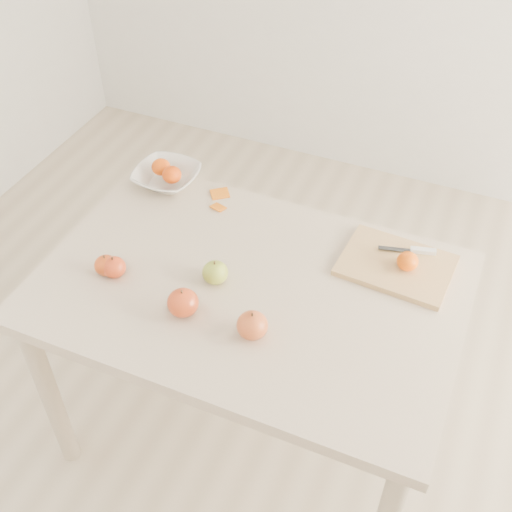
% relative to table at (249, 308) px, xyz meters
% --- Properties ---
extents(ground, '(3.50, 3.50, 0.00)m').
position_rel_table_xyz_m(ground, '(0.00, 0.00, -0.65)').
color(ground, '#C6B293').
rests_on(ground, ground).
extents(table, '(1.20, 0.80, 0.75)m').
position_rel_table_xyz_m(table, '(0.00, 0.00, 0.00)').
color(table, beige).
rests_on(table, ground).
extents(cutting_board, '(0.33, 0.25, 0.02)m').
position_rel_table_xyz_m(cutting_board, '(0.37, 0.23, 0.11)').
color(cutting_board, tan).
rests_on(cutting_board, table).
extents(board_tangerine, '(0.06, 0.06, 0.05)m').
position_rel_table_xyz_m(board_tangerine, '(0.40, 0.22, 0.14)').
color(board_tangerine, '#DA6307').
rests_on(board_tangerine, cutting_board).
extents(fruit_bowl, '(0.21, 0.21, 0.05)m').
position_rel_table_xyz_m(fruit_bowl, '(-0.45, 0.33, 0.13)').
color(fruit_bowl, white).
rests_on(fruit_bowl, table).
extents(bowl_tangerine_near, '(0.06, 0.06, 0.06)m').
position_rel_table_xyz_m(bowl_tangerine_near, '(-0.47, 0.34, 0.15)').
color(bowl_tangerine_near, '#DE5007').
rests_on(bowl_tangerine_near, fruit_bowl).
extents(bowl_tangerine_far, '(0.06, 0.06, 0.06)m').
position_rel_table_xyz_m(bowl_tangerine_far, '(-0.42, 0.32, 0.15)').
color(bowl_tangerine_far, '#D93B07').
rests_on(bowl_tangerine_far, fruit_bowl).
extents(orange_peel_a, '(0.07, 0.07, 0.01)m').
position_rel_table_xyz_m(orange_peel_a, '(-0.26, 0.34, 0.10)').
color(orange_peel_a, '#C95F0E').
rests_on(orange_peel_a, table).
extents(orange_peel_b, '(0.05, 0.05, 0.01)m').
position_rel_table_xyz_m(orange_peel_b, '(-0.23, 0.28, 0.10)').
color(orange_peel_b, orange).
rests_on(orange_peel_b, table).
extents(paring_knife, '(0.17, 0.06, 0.01)m').
position_rel_table_xyz_m(paring_knife, '(0.41, 0.31, 0.12)').
color(paring_knife, white).
rests_on(paring_knife, cutting_board).
extents(apple_green, '(0.08, 0.08, 0.07)m').
position_rel_table_xyz_m(apple_green, '(-0.09, -0.02, 0.13)').
color(apple_green, olive).
rests_on(apple_green, table).
extents(apple_red_b, '(0.07, 0.07, 0.06)m').
position_rel_table_xyz_m(apple_red_b, '(-0.37, -0.11, 0.13)').
color(apple_red_b, '#940402').
rests_on(apple_red_b, table).
extents(apple_red_e, '(0.08, 0.08, 0.08)m').
position_rel_table_xyz_m(apple_red_e, '(0.08, -0.16, 0.14)').
color(apple_red_e, maroon).
rests_on(apple_red_e, table).
extents(apple_red_d, '(0.07, 0.07, 0.06)m').
position_rel_table_xyz_m(apple_red_d, '(-0.40, -0.12, 0.13)').
color(apple_red_d, '#8D1304').
rests_on(apple_red_d, table).
extents(apple_red_c, '(0.09, 0.09, 0.08)m').
position_rel_table_xyz_m(apple_red_c, '(-0.12, -0.17, 0.14)').
color(apple_red_c, maroon).
rests_on(apple_red_c, table).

